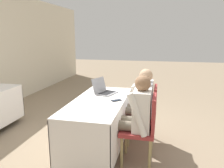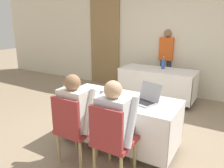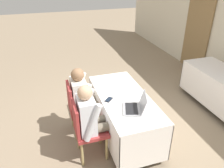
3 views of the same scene
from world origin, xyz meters
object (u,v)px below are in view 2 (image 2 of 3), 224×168
at_px(cell_phone, 111,103).
at_px(water_bottle, 163,63).
at_px(laptop, 145,99).
at_px(person_checkered_shirt, 78,112).
at_px(chair_near_right, 112,138).
at_px(person_red_shirt, 166,57).
at_px(chair_near_left, 73,127).
at_px(person_white_shirt, 116,122).

xyz_separation_m(cell_phone, water_bottle, (-0.10, 2.45, 0.12)).
xyz_separation_m(laptop, person_checkered_shirt, (-0.66, -0.59, -0.11)).
bearing_deg(cell_phone, person_checkered_shirt, -177.77).
distance_m(water_bottle, chair_near_right, 2.92).
xyz_separation_m(cell_phone, person_red_shirt, (-0.21, 3.03, 0.17)).
bearing_deg(person_red_shirt, person_checkered_shirt, -90.74).
xyz_separation_m(water_bottle, person_red_shirt, (-0.11, 0.58, 0.05)).
relative_size(chair_near_left, person_red_shirt, 0.58).
bearing_deg(chair_near_right, laptop, -98.51).
bearing_deg(chair_near_right, cell_phone, -58.63).
bearing_deg(chair_near_left, laptop, -133.71).
xyz_separation_m(chair_near_right, person_red_shirt, (-0.46, 3.45, 0.40)).
relative_size(water_bottle, chair_near_right, 0.30).
height_order(laptop, person_red_shirt, person_red_shirt).
distance_m(water_bottle, chair_near_left, 2.90).
height_order(laptop, water_bottle, water_bottle).
bearing_deg(person_white_shirt, person_checkered_shirt, 0.00).
distance_m(laptop, chair_near_left, 1.00).
bearing_deg(chair_near_right, chair_near_left, 0.00).
bearing_deg(person_red_shirt, cell_phone, -85.22).
height_order(cell_phone, person_checkered_shirt, person_checkered_shirt).
xyz_separation_m(cell_phone, person_checkered_shirt, (-0.30, -0.32, -0.07)).
xyz_separation_m(chair_near_left, person_red_shirt, (0.09, 3.45, 0.40)).
xyz_separation_m(water_bottle, chair_near_left, (-0.20, -2.87, -0.35)).
bearing_deg(person_checkered_shirt, person_white_shirt, -180.00).
relative_size(cell_phone, person_checkered_shirt, 0.13).
relative_size(laptop, chair_near_right, 0.45).
xyz_separation_m(laptop, chair_near_left, (-0.66, -0.69, -0.27)).
xyz_separation_m(water_bottle, person_checkered_shirt, (-0.20, -2.77, -0.19)).
height_order(person_checkered_shirt, person_white_shirt, same).
bearing_deg(cell_phone, person_red_shirt, 49.68).
distance_m(water_bottle, person_checkered_shirt, 2.78).
relative_size(laptop, chair_near_left, 0.45).
bearing_deg(laptop, person_checkered_shirt, -119.20).
bearing_deg(person_white_shirt, chair_near_left, 10.56).
relative_size(chair_near_left, chair_near_right, 1.00).
bearing_deg(cell_phone, water_bottle, 48.02).
height_order(water_bottle, person_white_shirt, person_white_shirt).
distance_m(cell_phone, chair_near_left, 0.57).
bearing_deg(water_bottle, laptop, -78.17).
distance_m(cell_phone, person_checkered_shirt, 0.44).
bearing_deg(person_checkered_shirt, water_bottle, -94.22).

